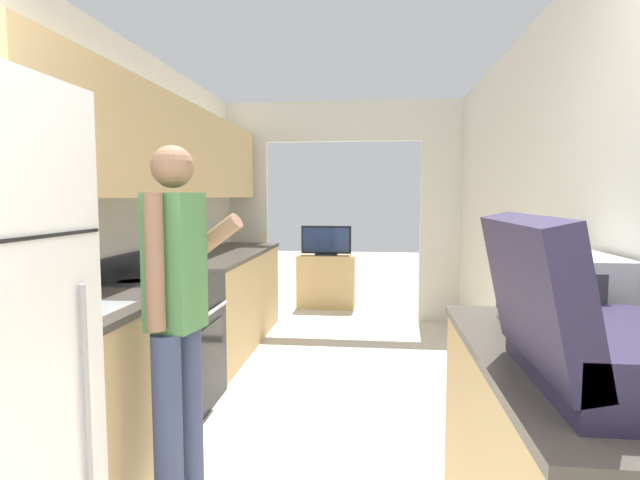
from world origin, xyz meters
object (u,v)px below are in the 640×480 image
Objects in this scene: suitcase at (584,333)px; knife at (190,266)px; television at (326,241)px; range_oven at (163,343)px; tv_cabinet at (326,281)px; microwave at (562,292)px; person at (176,315)px.

knife is (-1.96, 2.16, -0.14)m from suitcase.
television is (-1.20, 4.89, -0.19)m from suitcase.
range_oven is 0.66m from knife.
range_oven is 3.25× the size of knife.
tv_cabinet is at bearing 40.20° from knife.
television is 2.00× the size of knife.
tv_cabinet is at bearing 76.62° from range_oven.
microwave is 0.72× the size of television.
tv_cabinet is 1.15× the size of television.
television is at bearing 39.97° from knife.
microwave reaches higher than knife.
tv_cabinet is 0.52m from television.
person is 4.26m from tv_cabinet.
knife is (-2.11, 1.55, -0.14)m from microwave.
microwave is at bearing -26.63° from range_oven.
tv_cabinet is (-1.20, 4.93, -0.71)m from suitcase.
microwave reaches higher than television.
knife is (-0.76, -2.74, 0.04)m from television.
person is at bearing -62.70° from range_oven.
suitcase is (1.48, -0.72, 0.16)m from person.
suitcase is (1.97, -1.68, 0.59)m from range_oven.
suitcase reaches higher than knife.
knife is at bearing -105.49° from television.
person is 2.52× the size of suitcase.
knife is (-0.48, 1.44, 0.02)m from person.
tv_cabinet is at bearing 107.39° from microwave.
microwave is at bearing -72.45° from television.
person reaches higher than television.
suitcase is 5.13m from tv_cabinet.
suitcase is at bearing -76.25° from television.
suitcase reaches higher than range_oven.
knife is at bearing -105.27° from tv_cabinet.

